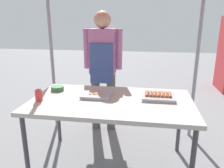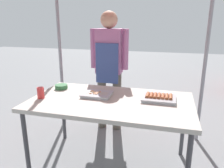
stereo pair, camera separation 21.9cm
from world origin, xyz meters
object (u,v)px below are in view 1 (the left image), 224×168
stall_table (111,105)px  condiment_bowl (57,88)px  tray_meat_skewers (96,95)px  drink_cup_near_edge (39,95)px  tray_grilled_sausages (158,96)px  vendor_woman (103,62)px

stall_table → condiment_bowl: bearing=161.8°
tray_meat_skewers → drink_cup_near_edge: 0.57m
stall_table → condiment_bowl: size_ratio=11.08×
tray_grilled_sausages → vendor_woman: size_ratio=0.20×
tray_grilled_sausages → vendor_woman: (-0.71, 0.70, 0.19)m
tray_grilled_sausages → drink_cup_near_edge: 1.19m
tray_meat_skewers → vendor_woman: 0.78m
tray_grilled_sausages → tray_meat_skewers: (-0.63, -0.05, -0.01)m
tray_grilled_sausages → drink_cup_near_edge: bearing=-167.3°
tray_grilled_sausages → drink_cup_near_edge: (-1.16, -0.26, 0.03)m
tray_meat_skewers → condiment_bowl: size_ratio=2.06×
tray_meat_skewers → vendor_woman: size_ratio=0.18×
stall_table → tray_grilled_sausages: size_ratio=4.86×
tray_grilled_sausages → vendor_woman: 1.02m
tray_grilled_sausages → condiment_bowl: size_ratio=2.28×
condiment_bowl → stall_table: bearing=-18.2°
stall_table → tray_grilled_sausages: tray_grilled_sausages is taller
stall_table → tray_meat_skewers: bearing=155.3°
condiment_bowl → tray_meat_skewers: bearing=-15.7°
condiment_bowl → vendor_woman: size_ratio=0.09×
tray_meat_skewers → drink_cup_near_edge: size_ratio=2.63×
stall_table → vendor_woman: 0.91m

